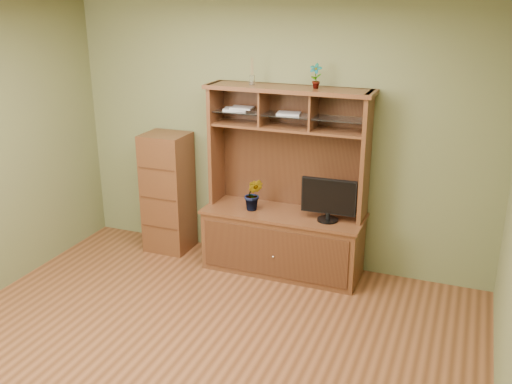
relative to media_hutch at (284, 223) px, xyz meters
The scene contains 8 objects.
room 1.93m from the media_hutch, 95.97° to the right, with size 4.54×4.04×2.74m.
media_hutch is the anchor object (origin of this frame).
monitor 0.60m from the media_hutch, ahead, with size 0.54×0.21×0.42m.
orchid_plant 0.43m from the media_hutch, 164.53° to the right, with size 0.19×0.15×0.34m, color #2C5A1F.
top_plant 1.52m from the media_hutch, 16.28° to the left, with size 0.12×0.08×0.23m, color #345D20.
reed_diffuser 1.53m from the media_hutch, 168.56° to the left, with size 0.05×0.05×0.26m.
magazines 1.18m from the media_hutch, 167.75° to the left, with size 0.82×0.22×0.04m.
side_cabinet 1.38m from the media_hutch, behind, with size 0.47×0.43×1.33m.
Camera 1 is at (1.88, -3.41, 2.76)m, focal length 40.00 mm.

